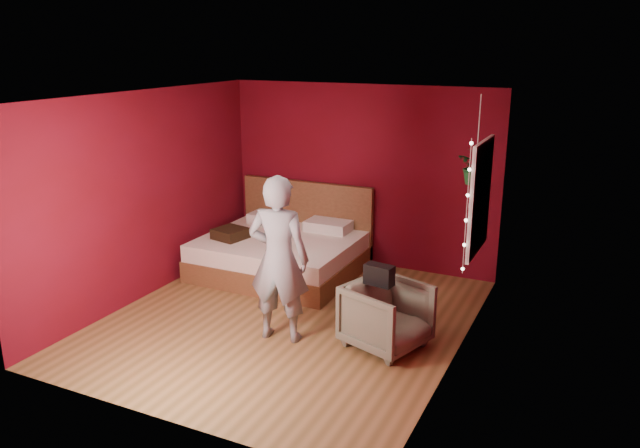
{
  "coord_description": "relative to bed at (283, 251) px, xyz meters",
  "views": [
    {
      "loc": [
        3.26,
        -5.92,
        3.17
      ],
      "look_at": [
        0.24,
        0.4,
        1.1
      ],
      "focal_mm": 35.0,
      "sensor_mm": 36.0,
      "label": 1
    }
  ],
  "objects": [
    {
      "name": "person",
      "position": [
        0.97,
        -1.84,
        0.62
      ],
      "size": [
        0.74,
        0.55,
        1.84
      ],
      "primitive_type": "imported",
      "rotation": [
        0.0,
        0.0,
        3.31
      ],
      "color": "gray",
      "rests_on": "ground"
    },
    {
      "name": "throw_pillow",
      "position": [
        -0.6,
        -0.41,
        0.3
      ],
      "size": [
        0.47,
        0.47,
        0.14
      ],
      "primitive_type": "cube",
      "rotation": [
        0.0,
        0.0,
        -0.2
      ],
      "color": "black",
      "rests_on": "bed"
    },
    {
      "name": "armchair",
      "position": [
        2.1,
        -1.53,
        0.06
      ],
      "size": [
        0.99,
        0.97,
        0.71
      ],
      "primitive_type": "imported",
      "rotation": [
        0.0,
        0.0,
        1.24
      ],
      "color": "#61614D",
      "rests_on": "ground"
    },
    {
      "name": "fairy_lights",
      "position": [
        2.76,
        -1.03,
        1.2
      ],
      "size": [
        0.04,
        0.04,
        1.45
      ],
      "color": "silver",
      "rests_on": "room_walls"
    },
    {
      "name": "floor",
      "position": [
        0.82,
        -1.4,
        -0.3
      ],
      "size": [
        4.5,
        4.5,
        0.0
      ],
      "primitive_type": "plane",
      "color": "brown",
      "rests_on": "ground"
    },
    {
      "name": "bed",
      "position": [
        0.0,
        0.0,
        0.0
      ],
      "size": [
        2.11,
        1.79,
        1.16
      ],
      "color": "brown",
      "rests_on": "ground"
    },
    {
      "name": "room_walls",
      "position": [
        0.82,
        -1.4,
        1.38
      ],
      "size": [
        4.04,
        4.54,
        2.62
      ],
      "color": "#5E0918",
      "rests_on": "ground"
    },
    {
      "name": "handbag",
      "position": [
        2.02,
        -1.57,
        0.52
      ],
      "size": [
        0.32,
        0.2,
        0.22
      ],
      "primitive_type": "cube",
      "rotation": [
        0.0,
        0.0,
        -0.16
      ],
      "color": "black",
      "rests_on": "armchair"
    },
    {
      "name": "hanging_plant",
      "position": [
        2.66,
        -0.21,
        1.48
      ],
      "size": [
        0.47,
        0.44,
        1.03
      ],
      "color": "silver",
      "rests_on": "room_walls"
    },
    {
      "name": "window",
      "position": [
        2.79,
        -0.5,
        1.2
      ],
      "size": [
        0.05,
        0.97,
        1.27
      ],
      "color": "white",
      "rests_on": "room_walls"
    }
  ]
}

